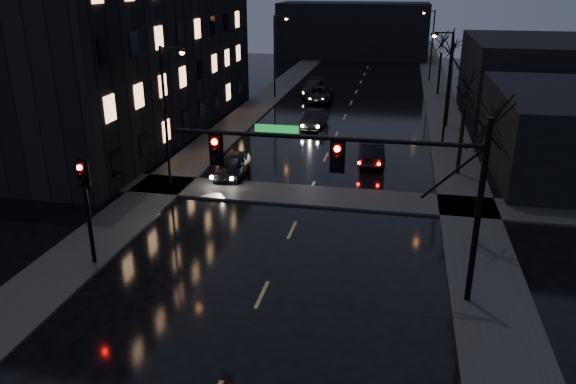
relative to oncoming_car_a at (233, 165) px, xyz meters
The scene contains 21 objects.
sidewalk_left 14.51m from the oncoming_car_a, 103.92° to the left, with size 3.00×140.00×0.12m, color #2D2D2B.
sidewalk_right 19.52m from the oncoming_car_a, 46.14° to the left, with size 3.00×140.00×0.12m, color #2D2D2B.
sidewalk_cross 5.61m from the oncoming_car_a, 25.90° to the right, with size 40.00×3.00×0.12m, color #2D2D2B.
apartment_block 15.56m from the oncoming_car_a, 141.72° to the left, with size 12.00×30.00×12.00m, color black.
commercial_right_far 34.96m from the oncoming_car_a, 50.88° to the left, with size 12.00×18.00×6.00m, color black.
far_block 57.20m from the oncoming_car_a, 87.98° to the left, with size 22.00×10.00×8.00m, color black.
signal_mast 15.44m from the oncoming_car_a, 53.41° to the right, with size 11.11×0.41×7.00m.
signal_pole_left 12.41m from the oncoming_car_a, 101.76° to the right, with size 0.35×0.41×4.53m.
tree_near 16.07m from the oncoming_car_a, 27.34° to the right, with size 3.52×3.52×8.08m.
tree_mid_a 14.68m from the oncoming_car_a, 12.87° to the left, with size 3.30×3.30×7.58m.
tree_mid_b 21.02m from the oncoming_car_a, 48.32° to the left, with size 3.74×3.74×8.59m.
tree_far 32.46m from the oncoming_car_a, 65.23° to the left, with size 3.43×3.43×7.88m.
streetlight_l_near 5.63m from the oncoming_car_a, 131.18° to the right, with size 1.53×0.28×8.00m.
streetlight_l_far 24.54m from the oncoming_car_a, 96.09° to the left, with size 1.53×0.28×8.00m.
streetlight_r_mid 16.04m from the oncoming_car_a, 35.74° to the left, with size 1.53×0.28×8.00m.
streetlight_r_far 39.36m from the oncoming_car_a, 71.23° to the left, with size 1.53×0.28×8.00m.
oncoming_car_a is the anchor object (origin of this frame).
oncoming_car_b 13.22m from the oncoming_car_a, 76.90° to the left, with size 1.48×4.25×1.40m, color black.
oncoming_car_c 23.15m from the oncoming_car_a, 85.18° to the left, with size 2.41×5.23×1.45m, color black.
oncoming_car_d 26.15m from the oncoming_car_a, 88.27° to the left, with size 2.12×5.20×1.51m, color black.
lead_car 9.11m from the oncoming_car_a, 27.78° to the left, with size 1.52×4.36×1.44m, color black.
Camera 1 is at (4.64, -10.00, 11.24)m, focal length 35.00 mm.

